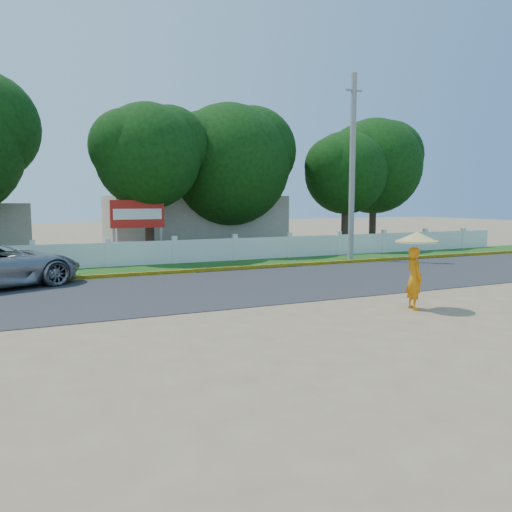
{
  "coord_description": "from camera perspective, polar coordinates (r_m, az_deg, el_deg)",
  "views": [
    {
      "loc": [
        -5.97,
        -11.29,
        2.92
      ],
      "look_at": [
        0.0,
        2.0,
        1.3
      ],
      "focal_mm": 35.0,
      "sensor_mm": 36.0,
      "label": 1
    }
  ],
  "objects": [
    {
      "name": "curb",
      "position": [
        20.44,
        -6.97,
        -1.69
      ],
      "size": [
        40.0,
        0.18,
        0.16
      ],
      "primitive_type": "cube",
      "color": "yellow",
      "rests_on": "ground"
    },
    {
      "name": "tree_row",
      "position": [
        26.73,
        -11.72,
        10.69
      ],
      "size": [
        34.71,
        7.94,
        8.91
      ],
      "color": "#473828",
      "rests_on": "ground"
    },
    {
      "name": "building_near",
      "position": [
        30.66,
        -7.18,
        3.82
      ],
      "size": [
        10.0,
        6.0,
        3.2
      ],
      "primitive_type": "cube",
      "color": "#B7AD99",
      "rests_on": "ground"
    },
    {
      "name": "billboard",
      "position": [
        24.03,
        -13.38,
        4.31
      ],
      "size": [
        2.5,
        0.13,
        2.95
      ],
      "color": "gray",
      "rests_on": "ground"
    },
    {
      "name": "grass_verge",
      "position": [
        22.06,
        -8.28,
        -1.29
      ],
      "size": [
        60.0,
        3.5,
        0.03
      ],
      "primitive_type": "cube",
      "color": "#2D601E",
      "rests_on": "ground"
    },
    {
      "name": "utility_pole",
      "position": [
        24.89,
        10.94,
        9.8
      ],
      "size": [
        0.28,
        0.28,
        8.94
      ],
      "primitive_type": "cylinder",
      "color": "gray",
      "rests_on": "ground"
    },
    {
      "name": "road",
      "position": [
        17.13,
        -3.44,
        -3.45
      ],
      "size": [
        60.0,
        7.0,
        0.02
      ],
      "primitive_type": "cube",
      "color": "#38383A",
      "rests_on": "ground"
    },
    {
      "name": "ground",
      "position": [
        13.1,
        3.61,
        -6.54
      ],
      "size": [
        120.0,
        120.0,
        0.0
      ],
      "primitive_type": "plane",
      "color": "#9E8460",
      "rests_on": "ground"
    },
    {
      "name": "fence",
      "position": [
        23.39,
        -9.28,
        0.44
      ],
      "size": [
        40.0,
        0.1,
        1.1
      ],
      "primitive_type": "cube",
      "color": "silver",
      "rests_on": "ground"
    },
    {
      "name": "monk_with_parasol",
      "position": [
        14.01,
        17.77,
        -0.32
      ],
      "size": [
        1.15,
        1.15,
        2.1
      ],
      "color": "orange",
      "rests_on": "ground"
    }
  ]
}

